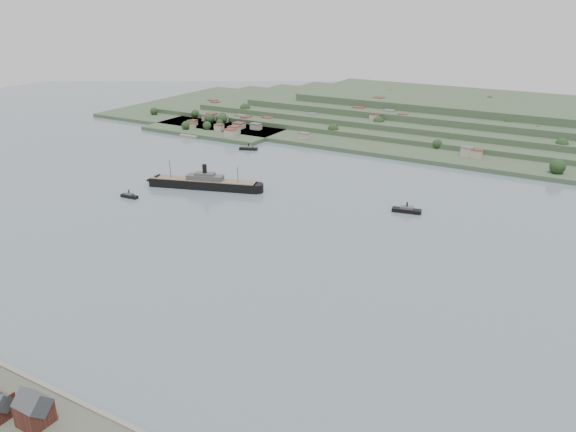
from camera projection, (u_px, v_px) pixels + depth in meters
The scene contains 7 objects.
ground at pixel (238, 245), 343.02m from camera, with size 1400.00×1400.00×0.00m, color slate.
gabled_building at pixel (34, 409), 195.02m from camera, with size 10.40×10.18×14.09m.
far_peninsula at pixel (453, 118), 642.68m from camera, with size 760.00×309.00×30.00m.
steamship at pixel (200, 183), 442.96m from camera, with size 95.73×39.35×23.62m.
tugboat at pixel (129, 196), 422.70m from camera, with size 14.49×4.93×6.40m.
ferry_west at pixel (248, 148), 553.87m from camera, with size 18.59×11.37×6.76m.
ferry_east at pixel (407, 210), 394.03m from camera, with size 21.05×9.50×7.63m.
Camera 1 is at (182.42, -255.73, 142.25)m, focal length 35.00 mm.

